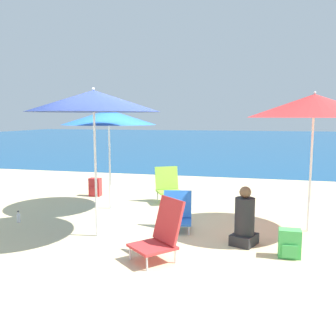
{
  "coord_description": "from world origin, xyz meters",
  "views": [
    {
      "loc": [
        1.94,
        -5.46,
        1.89
      ],
      "look_at": [
        0.38,
        0.8,
        1.0
      ],
      "focal_mm": 40.0,
      "sensor_mm": 36.0,
      "label": 1
    }
  ],
  "objects_px": {
    "beach_chair_blue": "(177,213)",
    "beach_chair_red": "(161,233)",
    "beach_umbrella_navy": "(94,101)",
    "beach_umbrella_red": "(314,106)",
    "water_bottle": "(19,218)",
    "backpack_green": "(290,244)",
    "backpack_red": "(95,187)",
    "person_seated_near": "(244,221)",
    "beach_umbrella_blue": "(109,117)",
    "beach_chair_lime": "(168,185)"
  },
  "relations": [
    {
      "from": "beach_umbrella_blue",
      "to": "backpack_green",
      "type": "distance_m",
      "value": 4.27
    },
    {
      "from": "beach_chair_red",
      "to": "beach_chair_blue",
      "type": "bearing_deg",
      "value": 135.21
    },
    {
      "from": "beach_umbrella_blue",
      "to": "beach_umbrella_red",
      "type": "height_order",
      "value": "beach_umbrella_red"
    },
    {
      "from": "beach_chair_blue",
      "to": "beach_chair_lime",
      "type": "bearing_deg",
      "value": 98.46
    },
    {
      "from": "beach_umbrella_blue",
      "to": "beach_chair_red",
      "type": "bearing_deg",
      "value": -54.54
    },
    {
      "from": "beach_umbrella_navy",
      "to": "beach_chair_blue",
      "type": "xyz_separation_m",
      "value": [
        1.16,
        0.66,
        -1.84
      ]
    },
    {
      "from": "beach_umbrella_blue",
      "to": "beach_chair_lime",
      "type": "bearing_deg",
      "value": 39.27
    },
    {
      "from": "backpack_green",
      "to": "beach_chair_blue",
      "type": "bearing_deg",
      "value": 153.29
    },
    {
      "from": "beach_chair_blue",
      "to": "water_bottle",
      "type": "distance_m",
      "value": 2.88
    },
    {
      "from": "person_seated_near",
      "to": "backpack_green",
      "type": "bearing_deg",
      "value": -8.14
    },
    {
      "from": "beach_chair_blue",
      "to": "backpack_green",
      "type": "height_order",
      "value": "beach_chair_blue"
    },
    {
      "from": "beach_chair_blue",
      "to": "person_seated_near",
      "type": "xyz_separation_m",
      "value": [
        1.13,
        -0.52,
        0.08
      ]
    },
    {
      "from": "beach_chair_red",
      "to": "beach_chair_lime",
      "type": "bearing_deg",
      "value": 144.08
    },
    {
      "from": "beach_umbrella_blue",
      "to": "person_seated_near",
      "type": "height_order",
      "value": "beach_umbrella_blue"
    },
    {
      "from": "beach_chair_lime",
      "to": "beach_umbrella_blue",
      "type": "bearing_deg",
      "value": -170.16
    },
    {
      "from": "beach_chair_blue",
      "to": "backpack_red",
      "type": "bearing_deg",
      "value": 129.41
    },
    {
      "from": "beach_umbrella_red",
      "to": "backpack_green",
      "type": "height_order",
      "value": "beach_umbrella_red"
    },
    {
      "from": "beach_umbrella_navy",
      "to": "beach_umbrella_blue",
      "type": "height_order",
      "value": "beach_umbrella_navy"
    },
    {
      "from": "beach_chair_red",
      "to": "beach_umbrella_navy",
      "type": "bearing_deg",
      "value": -167.89
    },
    {
      "from": "beach_umbrella_navy",
      "to": "backpack_red",
      "type": "bearing_deg",
      "value": 115.46
    },
    {
      "from": "beach_chair_blue",
      "to": "person_seated_near",
      "type": "distance_m",
      "value": 1.25
    },
    {
      "from": "beach_umbrella_red",
      "to": "backpack_green",
      "type": "bearing_deg",
      "value": -106.39
    },
    {
      "from": "person_seated_near",
      "to": "beach_chair_lime",
      "type": "bearing_deg",
      "value": 148.54
    },
    {
      "from": "water_bottle",
      "to": "beach_chair_lime",
      "type": "bearing_deg",
      "value": 44.84
    },
    {
      "from": "beach_umbrella_red",
      "to": "beach_chair_red",
      "type": "distance_m",
      "value": 3.19
    },
    {
      "from": "beach_umbrella_red",
      "to": "beach_chair_lime",
      "type": "distance_m",
      "value": 3.56
    },
    {
      "from": "beach_chair_red",
      "to": "backpack_green",
      "type": "xyz_separation_m",
      "value": [
        1.66,
        0.49,
        -0.18
      ]
    },
    {
      "from": "beach_chair_lime",
      "to": "beach_chair_blue",
      "type": "bearing_deg",
      "value": -100.93
    },
    {
      "from": "beach_umbrella_red",
      "to": "water_bottle",
      "type": "bearing_deg",
      "value": -171.92
    },
    {
      "from": "beach_chair_blue",
      "to": "backpack_green",
      "type": "relative_size",
      "value": 1.64
    },
    {
      "from": "beach_umbrella_navy",
      "to": "beach_chair_red",
      "type": "distance_m",
      "value": 2.26
    },
    {
      "from": "beach_chair_red",
      "to": "beach_chair_lime",
      "type": "distance_m",
      "value": 3.36
    },
    {
      "from": "beach_umbrella_red",
      "to": "beach_umbrella_navy",
      "type": "bearing_deg",
      "value": -161.92
    },
    {
      "from": "backpack_red",
      "to": "water_bottle",
      "type": "bearing_deg",
      "value": -98.58
    },
    {
      "from": "beach_chair_lime",
      "to": "backpack_red",
      "type": "relative_size",
      "value": 1.82
    },
    {
      "from": "beach_chair_lime",
      "to": "backpack_green",
      "type": "xyz_separation_m",
      "value": [
        2.39,
        -2.79,
        -0.21
      ]
    },
    {
      "from": "beach_umbrella_blue",
      "to": "water_bottle",
      "type": "bearing_deg",
      "value": -131.15
    },
    {
      "from": "water_bottle",
      "to": "beach_chair_blue",
      "type": "bearing_deg",
      "value": 5.97
    },
    {
      "from": "beach_umbrella_blue",
      "to": "beach_chair_red",
      "type": "xyz_separation_m",
      "value": [
        1.74,
        -2.44,
        -1.51
      ]
    },
    {
      "from": "beach_umbrella_blue",
      "to": "water_bottle",
      "type": "distance_m",
      "value": 2.56
    },
    {
      "from": "beach_chair_red",
      "to": "beach_chair_lime",
      "type": "xyz_separation_m",
      "value": [
        -0.72,
        3.28,
        0.03
      ]
    },
    {
      "from": "backpack_green",
      "to": "beach_umbrella_navy",
      "type": "bearing_deg",
      "value": 175.74
    },
    {
      "from": "beach_umbrella_blue",
      "to": "beach_chair_lime",
      "type": "height_order",
      "value": "beach_umbrella_blue"
    },
    {
      "from": "beach_chair_lime",
      "to": "water_bottle",
      "type": "distance_m",
      "value": 3.14
    },
    {
      "from": "beach_umbrella_navy",
      "to": "water_bottle",
      "type": "distance_m",
      "value": 2.68
    },
    {
      "from": "beach_umbrella_navy",
      "to": "beach_umbrella_red",
      "type": "distance_m",
      "value": 3.46
    },
    {
      "from": "beach_chair_red",
      "to": "water_bottle",
      "type": "height_order",
      "value": "beach_chair_red"
    },
    {
      "from": "water_bottle",
      "to": "backpack_red",
      "type": "bearing_deg",
      "value": 81.42
    },
    {
      "from": "person_seated_near",
      "to": "water_bottle",
      "type": "relative_size",
      "value": 4.16
    },
    {
      "from": "beach_chair_blue",
      "to": "beach_chair_red",
      "type": "bearing_deg",
      "value": -96.45
    }
  ]
}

